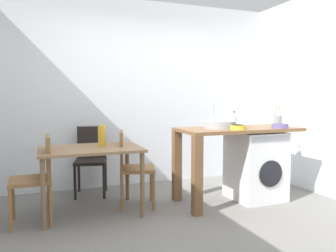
% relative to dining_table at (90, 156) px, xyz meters
% --- Properties ---
extents(ground_plane, '(5.46, 5.46, 0.00)m').
position_rel_dining_table_xyz_m(ground_plane, '(0.87, -0.64, -0.64)').
color(ground_plane, slate).
extents(wall_back, '(4.60, 0.10, 2.70)m').
position_rel_dining_table_xyz_m(wall_back, '(0.87, 1.11, 0.71)').
color(wall_back, silver).
rests_on(wall_back, ground_plane).
extents(dining_table, '(1.10, 0.76, 0.74)m').
position_rel_dining_table_xyz_m(dining_table, '(0.00, 0.00, 0.00)').
color(dining_table, olive).
rests_on(dining_table, ground_plane).
extents(chair_person_seat, '(0.40, 0.40, 0.90)m').
position_rel_dining_table_xyz_m(chair_person_seat, '(-0.55, -0.10, -0.14)').
color(chair_person_seat, olive).
rests_on(chair_person_seat, ground_plane).
extents(chair_opposite, '(0.48, 0.48, 0.90)m').
position_rel_dining_table_xyz_m(chair_opposite, '(0.48, 0.07, -0.14)').
color(chair_opposite, olive).
rests_on(chair_opposite, ground_plane).
extents(chair_spare_by_wall, '(0.48, 0.48, 0.90)m').
position_rel_dining_table_xyz_m(chair_spare_by_wall, '(0.12, 0.77, -0.14)').
color(chair_spare_by_wall, black).
rests_on(chair_spare_by_wall, ground_plane).
extents(kitchen_counter, '(1.50, 0.68, 0.92)m').
position_rel_dining_table_xyz_m(kitchen_counter, '(1.56, -0.20, 0.12)').
color(kitchen_counter, brown).
rests_on(kitchen_counter, ground_plane).
extents(washing_machine, '(0.60, 0.61, 0.86)m').
position_rel_dining_table_xyz_m(washing_machine, '(2.04, -0.20, -0.21)').
color(washing_machine, white).
rests_on(washing_machine, ground_plane).
extents(sink_basin, '(0.38, 0.38, 0.09)m').
position_rel_dining_table_xyz_m(sink_basin, '(1.51, -0.20, 0.32)').
color(sink_basin, '#9EA0A5').
rests_on(sink_basin, kitchen_counter).
extents(tap, '(0.02, 0.02, 0.28)m').
position_rel_dining_table_xyz_m(tap, '(1.51, -0.02, 0.42)').
color(tap, '#B2B2B7').
rests_on(tap, kitchen_counter).
extents(bottle_tall_green, '(0.06, 0.06, 0.20)m').
position_rel_dining_table_xyz_m(bottle_tall_green, '(1.80, -0.06, 0.37)').
color(bottle_tall_green, silver).
rests_on(bottle_tall_green, kitchen_counter).
extents(mixing_bowl, '(0.19, 0.19, 0.05)m').
position_rel_dining_table_xyz_m(mixing_bowl, '(1.64, -0.40, 0.31)').
color(mixing_bowl, gold).
rests_on(mixing_bowl, kitchen_counter).
extents(utensil_crock, '(0.11, 0.11, 0.30)m').
position_rel_dining_table_xyz_m(utensil_crock, '(2.41, -0.15, 0.35)').
color(utensil_crock, gray).
rests_on(utensil_crock, kitchen_counter).
extents(colander, '(0.20, 0.20, 0.06)m').
position_rel_dining_table_xyz_m(colander, '(2.23, -0.42, 0.31)').
color(colander, slate).
rests_on(colander, kitchen_counter).
extents(vase, '(0.09, 0.09, 0.24)m').
position_rel_dining_table_xyz_m(vase, '(0.15, 0.10, 0.22)').
color(vase, gold).
rests_on(vase, dining_table).
extents(scissors, '(0.15, 0.06, 0.01)m').
position_rel_dining_table_xyz_m(scissors, '(1.73, -0.30, 0.28)').
color(scissors, '#B2B2B7').
rests_on(scissors, kitchen_counter).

